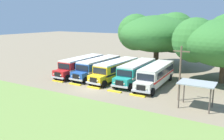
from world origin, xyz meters
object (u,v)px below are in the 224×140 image
object	(u,v)px
parked_bus_slot_0	(81,65)
parked_bus_slot_2	(116,69)
parked_bus_slot_1	(99,66)
broad_shade_tree	(159,33)
parked_bus_slot_3	(137,71)
waiting_shelter	(197,85)
parked_bus_slot_4	(156,74)
utility_pole	(180,72)

from	to	relation	value
parked_bus_slot_0	parked_bus_slot_2	distance (m)	6.64
parked_bus_slot_1	broad_shade_tree	xyz separation A→B (m)	(5.08, 13.35, 4.79)
parked_bus_slot_2	parked_bus_slot_3	distance (m)	3.31
waiting_shelter	broad_shade_tree	bearing A→B (deg)	120.09
parked_bus_slot_0	broad_shade_tree	world-z (taller)	broad_shade_tree
parked_bus_slot_4	utility_pole	bearing A→B (deg)	40.82
parked_bus_slot_0	utility_pole	size ratio (longest dim) A/B	1.74
parked_bus_slot_0	waiting_shelter	bearing A→B (deg)	72.49
parked_bus_slot_1	parked_bus_slot_4	bearing A→B (deg)	88.47
parked_bus_slot_1	broad_shade_tree	size ratio (longest dim) A/B	0.67
parked_bus_slot_4	broad_shade_tree	size ratio (longest dim) A/B	0.68
parked_bus_slot_2	parked_bus_slot_3	size ratio (longest dim) A/B	1.00
utility_pole	parked_bus_slot_3	bearing A→B (deg)	145.56
parked_bus_slot_3	broad_shade_tree	bearing A→B (deg)	-175.31
parked_bus_slot_0	parked_bus_slot_1	world-z (taller)	same
parked_bus_slot_4	parked_bus_slot_2	bearing A→B (deg)	-93.60
parked_bus_slot_2	utility_pole	world-z (taller)	utility_pole
parked_bus_slot_1	utility_pole	bearing A→B (deg)	71.17
broad_shade_tree	parked_bus_slot_3	bearing A→B (deg)	-82.95
parked_bus_slot_2	utility_pole	bearing A→B (deg)	68.52
parked_bus_slot_4	utility_pole	world-z (taller)	utility_pole
parked_bus_slot_1	parked_bus_slot_2	bearing A→B (deg)	85.50
parked_bus_slot_0	waiting_shelter	xyz separation A→B (m)	(19.82, -6.13, 0.87)
parked_bus_slot_4	waiting_shelter	size ratio (longest dim) A/B	3.03
parked_bus_slot_2	broad_shade_tree	size ratio (longest dim) A/B	0.67
parked_bus_slot_0	waiting_shelter	world-z (taller)	parked_bus_slot_0
parked_bus_slot_1	utility_pole	world-z (taller)	utility_pole
waiting_shelter	parked_bus_slot_4	bearing A→B (deg)	137.43
parked_bus_slot_0	parked_bus_slot_4	xyz separation A→B (m)	(13.12, 0.02, 0.00)
parked_bus_slot_3	parked_bus_slot_4	distance (m)	3.25
parked_bus_slot_1	parked_bus_slot_4	size ratio (longest dim) A/B	1.00
broad_shade_tree	parked_bus_slot_0	bearing A→B (deg)	-121.05
parked_bus_slot_0	parked_bus_slot_2	bearing A→B (deg)	90.56
parked_bus_slot_0	utility_pole	distance (m)	18.36
parked_bus_slot_0	broad_shade_tree	size ratio (longest dim) A/B	0.67
parked_bus_slot_0	parked_bus_slot_2	world-z (taller)	same
parked_bus_slot_2	waiting_shelter	xyz separation A→B (m)	(13.18, -6.23, 0.87)
parked_bus_slot_0	parked_bus_slot_1	distance (m)	3.24
parked_bus_slot_0	parked_bus_slot_3	size ratio (longest dim) A/B	1.00
utility_pole	waiting_shelter	bearing A→B (deg)	-33.15
waiting_shelter	parked_bus_slot_2	bearing A→B (deg)	154.68
parked_bus_slot_0	parked_bus_slot_2	xyz separation A→B (m)	(6.64, 0.10, 0.00)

